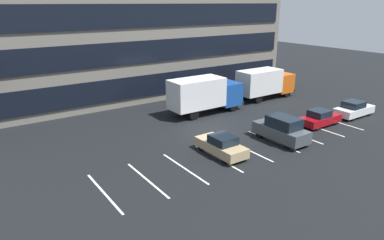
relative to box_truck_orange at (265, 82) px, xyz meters
The scene contains 9 objects.
ground_plane 13.12m from the box_truck_orange, 154.84° to the right, with size 120.00×120.00×0.00m, color black.
office_building 18.52m from the box_truck_orange, 133.37° to the left, with size 39.75×13.30×18.00m.
lot_markings 15.33m from the box_truck_orange, 140.56° to the right, with size 22.54×5.40×0.01m.
box_truck_orange is the anchor object (origin of this frame).
box_truck_blue 8.98m from the box_truck_orange, behind, with size 7.75×2.57×3.59m.
sedan_maroon 9.83m from the box_truck_orange, 105.88° to the right, with size 4.06×1.70×1.45m.
sedan_tan 16.79m from the box_truck_orange, 146.24° to the right, with size 1.75×4.19×1.50m.
suv_charcoal 13.06m from the box_truck_orange, 130.00° to the right, with size 1.92×4.52×2.05m.
sedan_white 9.91m from the box_truck_orange, 76.68° to the right, with size 4.28×1.79×1.53m.
Camera 1 is at (-17.26, -21.86, 10.51)m, focal length 33.00 mm.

